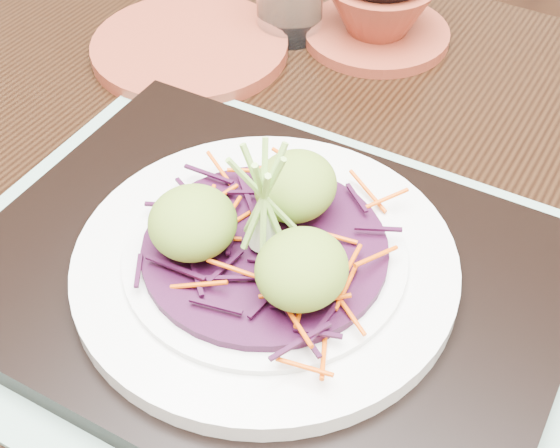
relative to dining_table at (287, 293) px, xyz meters
The scene contains 10 objects.
dining_table is the anchor object (origin of this frame).
placemat 0.13m from the dining_table, 70.88° to the right, with size 0.46×0.36×0.00m, color gray.
serving_tray 0.14m from the dining_table, 70.88° to the right, with size 0.40×0.30×0.02m, color black.
white_plate 0.15m from the dining_table, 70.88° to the right, with size 0.26×0.26×0.02m.
cabbage_bed 0.17m from the dining_table, 70.88° to the right, with size 0.17×0.17×0.01m, color #2E0923.
carrot_julienne 0.17m from the dining_table, 70.88° to the right, with size 0.20×0.20×0.01m, color #D04703, non-canonical shape.
guacamole_scoops 0.19m from the dining_table, 71.03° to the right, with size 0.14×0.13×0.04m.
scallion_garnish 0.20m from the dining_table, 70.88° to the right, with size 0.06×0.06×0.09m, color #84B849, non-canonical shape.
terracotta_side_plate 0.27m from the dining_table, 142.68° to the left, with size 0.19×0.19×0.01m, color maroon.
terracotta_bowl_set 0.30m from the dining_table, 100.23° to the left, with size 0.15×0.15×0.06m.
Camera 1 is at (0.20, -0.37, 1.17)m, focal length 50.00 mm.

